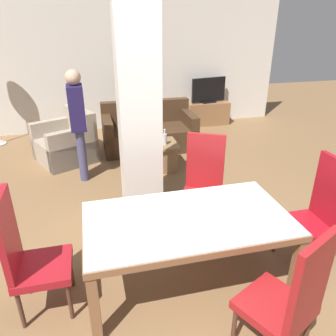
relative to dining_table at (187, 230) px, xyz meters
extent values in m
plane|color=brown|center=(0.00, 0.00, -0.59)|extent=(18.00, 18.00, 0.00)
cube|color=beige|center=(0.00, 5.02, 0.76)|extent=(7.20, 0.06, 2.70)
cube|color=brown|center=(0.32, 4.97, 1.01)|extent=(0.44, 0.02, 0.36)
cube|color=gray|center=(0.32, 4.96, 1.01)|extent=(0.40, 0.01, 0.32)
cube|color=beige|center=(-0.20, 1.32, 0.76)|extent=(0.47, 0.40, 2.70)
cube|color=brown|center=(0.00, -0.46, 0.09)|extent=(1.82, 0.06, 0.06)
cube|color=brown|center=(0.00, 0.46, 0.09)|extent=(1.82, 0.06, 0.06)
cube|color=brown|center=(-0.88, 0.00, 0.09)|extent=(0.06, 0.87, 0.06)
cube|color=brown|center=(0.88, 0.00, 0.09)|extent=(0.06, 0.87, 0.06)
cube|color=silver|center=(0.00, 0.00, 0.13)|extent=(1.80, 0.97, 0.01)
cube|color=brown|center=(-0.86, -0.44, -0.26)|extent=(0.08, 0.08, 0.65)
cube|color=brown|center=(0.86, -0.44, -0.26)|extent=(0.08, 0.08, 0.65)
cube|color=brown|center=(-0.86, 0.44, -0.26)|extent=(0.08, 0.08, 0.65)
cube|color=brown|center=(0.86, 0.44, -0.26)|extent=(0.08, 0.08, 0.65)
cube|color=maroon|center=(0.41, -0.83, -0.17)|extent=(0.62, 0.62, 0.07)
cube|color=maroon|center=(0.50, -1.01, 0.20)|extent=(0.41, 0.24, 0.68)
cylinder|color=#482A20|center=(0.15, -0.74, -0.40)|extent=(0.04, 0.04, 0.38)
cylinder|color=#482A20|center=(0.50, -0.57, -0.40)|extent=(0.04, 0.04, 0.38)
cylinder|color=#482A20|center=(0.66, -0.91, -0.40)|extent=(0.04, 0.04, 0.38)
cube|color=maroon|center=(1.24, 0.00, -0.17)|extent=(0.46, 0.46, 0.07)
cube|color=maroon|center=(1.45, 0.00, 0.20)|extent=(0.05, 0.44, 0.68)
cylinder|color=#482A20|center=(1.05, -0.19, -0.40)|extent=(0.04, 0.04, 0.38)
cylinder|color=#482A20|center=(1.05, 0.19, -0.40)|extent=(0.04, 0.04, 0.38)
cylinder|color=#482A20|center=(1.43, -0.19, -0.40)|extent=(0.04, 0.04, 0.38)
cylinder|color=#482A20|center=(1.43, 0.19, -0.40)|extent=(0.04, 0.04, 0.38)
cube|color=maroon|center=(0.41, 0.78, -0.17)|extent=(0.62, 0.62, 0.07)
cube|color=maroon|center=(0.51, 0.96, 0.20)|extent=(0.41, 0.25, 0.68)
cylinder|color=#482A20|center=(0.49, 0.52, -0.40)|extent=(0.04, 0.04, 0.38)
cylinder|color=#482A20|center=(0.15, 0.70, -0.40)|extent=(0.04, 0.04, 0.38)
cylinder|color=#482A20|center=(0.67, 0.85, -0.40)|extent=(0.04, 0.04, 0.38)
cylinder|color=#482A20|center=(0.33, 1.03, -0.40)|extent=(0.04, 0.04, 0.38)
cube|color=maroon|center=(-1.25, 0.00, -0.17)|extent=(0.46, 0.46, 0.07)
cube|color=maroon|center=(-1.46, 0.00, 0.20)|extent=(0.05, 0.44, 0.68)
cylinder|color=#482A20|center=(-1.06, 0.19, -0.40)|extent=(0.04, 0.04, 0.38)
cylinder|color=#482A20|center=(-1.06, -0.19, -0.40)|extent=(0.04, 0.04, 0.38)
cylinder|color=#482A20|center=(-1.44, 0.19, -0.40)|extent=(0.04, 0.04, 0.38)
cylinder|color=#482A20|center=(-1.44, -0.19, -0.40)|extent=(0.04, 0.04, 0.38)
cube|color=#3F2A19|center=(0.33, 3.53, -0.38)|extent=(1.71, 0.90, 0.42)
cube|color=#3F2A19|center=(0.33, 3.88, 0.05)|extent=(1.71, 0.18, 0.43)
cube|color=#3F2A19|center=(1.10, 3.53, -0.26)|extent=(0.16, 0.90, 0.66)
cube|color=#3F2A19|center=(-0.45, 3.53, -0.26)|extent=(0.16, 0.90, 0.66)
cube|color=gray|center=(-1.22, 3.29, -0.39)|extent=(1.15, 1.17, 0.40)
cube|color=gray|center=(-0.92, 3.43, 0.05)|extent=(0.55, 0.88, 0.48)
cube|color=gray|center=(-1.06, 2.95, -0.26)|extent=(0.83, 0.50, 0.66)
cube|color=gray|center=(-1.38, 3.62, -0.26)|extent=(0.83, 0.50, 0.66)
cube|color=brown|center=(0.32, 2.56, -0.16)|extent=(0.56, 0.57, 0.04)
cube|color=brown|center=(0.32, 2.56, -0.38)|extent=(0.48, 0.49, 0.41)
cylinder|color=#B2B7BC|center=(0.38, 2.49, -0.05)|extent=(0.07, 0.07, 0.18)
cylinder|color=#B2B7BC|center=(0.38, 2.49, 0.07)|extent=(0.03, 0.03, 0.06)
cylinder|color=#B7B7BC|center=(0.38, 2.49, 0.11)|extent=(0.03, 0.03, 0.01)
cube|color=brown|center=(1.94, 4.74, -0.33)|extent=(0.97, 0.40, 0.52)
cube|color=black|center=(1.94, 4.74, -0.06)|extent=(0.37, 0.26, 0.03)
cube|color=black|center=(1.94, 4.74, 0.22)|extent=(0.84, 0.21, 0.53)
cylinder|color=#413E60|center=(-0.92, 2.61, -0.19)|extent=(0.13, 0.13, 0.81)
cylinder|color=#413E60|center=(-0.92, 2.44, -0.19)|extent=(0.13, 0.13, 0.81)
cube|color=#1E1641|center=(-0.92, 2.53, 0.54)|extent=(0.23, 0.39, 0.64)
sphere|color=tan|center=(-0.92, 2.53, 0.97)|extent=(0.22, 0.22, 0.22)
camera|label=1|loc=(-0.75, -2.31, 1.74)|focal=35.00mm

